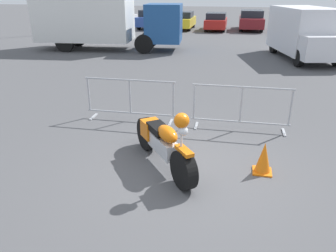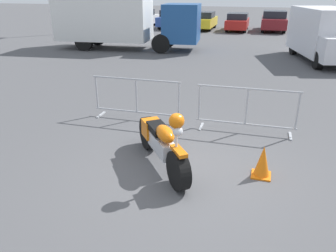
# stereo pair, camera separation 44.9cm
# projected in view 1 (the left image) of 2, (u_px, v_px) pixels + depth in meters

# --- Properties ---
(ground_plane) EXTENTS (120.00, 120.00, 0.00)m
(ground_plane) POSITION_uv_depth(u_px,v_px,m) (192.00, 171.00, 6.02)
(ground_plane) COLOR #4C4C4F
(motorcycle) EXTENTS (1.58, 1.92, 1.30)m
(motorcycle) POSITION_uv_depth(u_px,v_px,m) (163.00, 142.00, 6.02)
(motorcycle) COLOR black
(motorcycle) RESTS_ON ground
(crowd_barrier_near) EXTENTS (2.29, 0.50, 1.07)m
(crowd_barrier_near) POSITION_uv_depth(u_px,v_px,m) (130.00, 99.00, 8.14)
(crowd_barrier_near) COLOR #9EA0A5
(crowd_barrier_near) RESTS_ON ground
(crowd_barrier_far) EXTENTS (2.29, 0.50, 1.07)m
(crowd_barrier_far) POSITION_uv_depth(u_px,v_px,m) (241.00, 108.00, 7.58)
(crowd_barrier_far) COLOR #9EA0A5
(crowd_barrier_far) RESTS_ON ground
(box_truck) EXTENTS (7.91, 3.15, 2.98)m
(box_truck) POSITION_uv_depth(u_px,v_px,m) (101.00, 18.00, 17.44)
(box_truck) COLOR white
(box_truck) RESTS_ON ground
(delivery_van) EXTENTS (3.14, 5.33, 2.31)m
(delivery_van) POSITION_uv_depth(u_px,v_px,m) (304.00, 32.00, 15.33)
(delivery_van) COLOR silver
(delivery_van) RESTS_ON ground
(parked_car_black) EXTENTS (1.97, 4.57, 1.53)m
(parked_car_black) POSITION_uv_depth(u_px,v_px,m) (93.00, 17.00, 28.96)
(parked_car_black) COLOR black
(parked_car_black) RESTS_ON ground
(parked_car_white) EXTENTS (1.86, 4.32, 1.45)m
(parked_car_white) POSITION_uv_depth(u_px,v_px,m) (121.00, 18.00, 28.11)
(parked_car_white) COLOR white
(parked_car_white) RESTS_ON ground
(parked_car_blue) EXTENTS (1.91, 4.43, 1.49)m
(parked_car_blue) POSITION_uv_depth(u_px,v_px,m) (152.00, 19.00, 27.60)
(parked_car_blue) COLOR #284799
(parked_car_blue) RESTS_ON ground
(parked_car_yellow) EXTENTS (1.78, 4.14, 1.39)m
(parked_car_yellow) POSITION_uv_depth(u_px,v_px,m) (183.00, 20.00, 26.83)
(parked_car_yellow) COLOR yellow
(parked_car_yellow) RESTS_ON ground
(parked_car_red) EXTENTS (1.73, 4.02, 1.35)m
(parked_car_red) POSITION_uv_depth(u_px,v_px,m) (216.00, 21.00, 26.13)
(parked_car_red) COLOR #B21E19
(parked_car_red) RESTS_ON ground
(parked_car_maroon) EXTENTS (1.97, 4.56, 1.53)m
(parked_car_maroon) POSITION_uv_depth(u_px,v_px,m) (251.00, 20.00, 26.20)
(parked_car_maroon) COLOR maroon
(parked_car_maroon) RESTS_ON ground
(traffic_cone) EXTENTS (0.34, 0.34, 0.59)m
(traffic_cone) POSITION_uv_depth(u_px,v_px,m) (264.00, 158.00, 5.88)
(traffic_cone) COLOR orange
(traffic_cone) RESTS_ON ground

